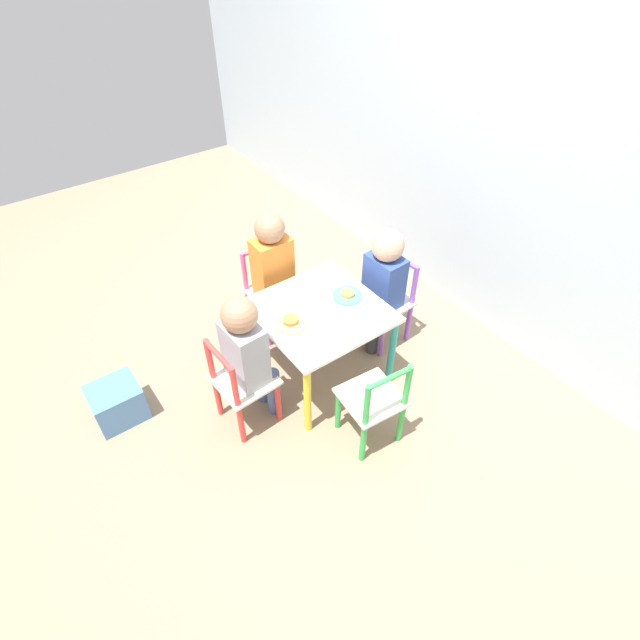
{
  "coord_description": "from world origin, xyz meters",
  "views": [
    {
      "loc": [
        1.48,
        -1.08,
        2.05
      ],
      "look_at": [
        0.0,
        0.0,
        0.39
      ],
      "focal_mm": 28.0,
      "sensor_mm": 36.0,
      "label": 1
    }
  ],
  "objects_px": {
    "chair_green": "(374,403)",
    "plate_front": "(291,322)",
    "chair_purple": "(387,302)",
    "child_left": "(274,268)",
    "child_front": "(248,350)",
    "chair_pink": "(270,292)",
    "plate_back": "(347,295)",
    "child_back": "(382,279)",
    "storage_bin": "(117,402)",
    "kids_table": "(320,320)",
    "chair_red": "(241,385)"
  },
  "relations": [
    {
      "from": "chair_pink",
      "to": "child_back",
      "type": "bearing_deg",
      "value": -47.95
    },
    {
      "from": "chair_red",
      "to": "child_left",
      "type": "bearing_deg",
      "value": -50.13
    },
    {
      "from": "chair_green",
      "to": "storage_bin",
      "type": "height_order",
      "value": "chair_green"
    },
    {
      "from": "kids_table",
      "to": "plate_back",
      "type": "relative_size",
      "value": 3.83
    },
    {
      "from": "child_left",
      "to": "chair_green",
      "type": "bearing_deg",
      "value": -93.08
    },
    {
      "from": "kids_table",
      "to": "child_front",
      "type": "distance_m",
      "value": 0.42
    },
    {
      "from": "chair_green",
      "to": "plate_front",
      "type": "distance_m",
      "value": 0.54
    },
    {
      "from": "plate_front",
      "to": "child_front",
      "type": "bearing_deg",
      "value": -84.26
    },
    {
      "from": "plate_back",
      "to": "child_front",
      "type": "bearing_deg",
      "value": -87.57
    },
    {
      "from": "chair_green",
      "to": "child_back",
      "type": "height_order",
      "value": "child_back"
    },
    {
      "from": "chair_purple",
      "to": "child_front",
      "type": "height_order",
      "value": "child_front"
    },
    {
      "from": "chair_purple",
      "to": "plate_back",
      "type": "relative_size",
      "value": 3.37
    },
    {
      "from": "chair_red",
      "to": "storage_bin",
      "type": "distance_m",
      "value": 0.65
    },
    {
      "from": "chair_green",
      "to": "plate_front",
      "type": "bearing_deg",
      "value": -69.95
    },
    {
      "from": "chair_red",
      "to": "chair_green",
      "type": "bearing_deg",
      "value": -139.4
    },
    {
      "from": "plate_front",
      "to": "chair_green",
      "type": "bearing_deg",
      "value": 14.67
    },
    {
      "from": "child_left",
      "to": "storage_bin",
      "type": "height_order",
      "value": "child_left"
    },
    {
      "from": "chair_purple",
      "to": "chair_pink",
      "type": "height_order",
      "value": "same"
    },
    {
      "from": "chair_red",
      "to": "storage_bin",
      "type": "height_order",
      "value": "chair_red"
    },
    {
      "from": "plate_back",
      "to": "storage_bin",
      "type": "xyz_separation_m",
      "value": [
        -0.36,
        -1.15,
        -0.37
      ]
    },
    {
      "from": "chair_red",
      "to": "plate_back",
      "type": "relative_size",
      "value": 3.37
    },
    {
      "from": "chair_red",
      "to": "child_back",
      "type": "xyz_separation_m",
      "value": [
        -0.05,
        0.9,
        0.19
      ]
    },
    {
      "from": "kids_table",
      "to": "chair_red",
      "type": "relative_size",
      "value": 1.14
    },
    {
      "from": "child_back",
      "to": "child_left",
      "type": "relative_size",
      "value": 0.94
    },
    {
      "from": "chair_pink",
      "to": "plate_front",
      "type": "distance_m",
      "value": 0.55
    },
    {
      "from": "kids_table",
      "to": "storage_bin",
      "type": "relative_size",
      "value": 2.51
    },
    {
      "from": "kids_table",
      "to": "plate_front",
      "type": "height_order",
      "value": "plate_front"
    },
    {
      "from": "kids_table",
      "to": "chair_green",
      "type": "relative_size",
      "value": 1.14
    },
    {
      "from": "chair_red",
      "to": "chair_green",
      "type": "height_order",
      "value": "same"
    },
    {
      "from": "child_left",
      "to": "plate_front",
      "type": "bearing_deg",
      "value": -112.11
    },
    {
      "from": "chair_purple",
      "to": "storage_bin",
      "type": "bearing_deg",
      "value": -105.5
    },
    {
      "from": "kids_table",
      "to": "plate_front",
      "type": "relative_size",
      "value": 3.62
    },
    {
      "from": "child_front",
      "to": "child_left",
      "type": "bearing_deg",
      "value": -46.46
    },
    {
      "from": "chair_green",
      "to": "plate_front",
      "type": "relative_size",
      "value": 3.18
    },
    {
      "from": "kids_table",
      "to": "child_back",
      "type": "relative_size",
      "value": 0.81
    },
    {
      "from": "chair_green",
      "to": "child_back",
      "type": "bearing_deg",
      "value": -127.66
    },
    {
      "from": "chair_pink",
      "to": "child_front",
      "type": "xyz_separation_m",
      "value": [
        0.5,
        -0.41,
        0.19
      ]
    },
    {
      "from": "chair_red",
      "to": "plate_front",
      "type": "distance_m",
      "value": 0.37
    },
    {
      "from": "chair_pink",
      "to": "plate_front",
      "type": "relative_size",
      "value": 3.18
    },
    {
      "from": "child_left",
      "to": "plate_back",
      "type": "height_order",
      "value": "child_left"
    },
    {
      "from": "chair_purple",
      "to": "child_left",
      "type": "relative_size",
      "value": 0.67
    },
    {
      "from": "chair_purple",
      "to": "child_left",
      "type": "distance_m",
      "value": 0.66
    },
    {
      "from": "plate_front",
      "to": "child_back",
      "type": "bearing_deg",
      "value": 91.81
    },
    {
      "from": "chair_purple",
      "to": "child_front",
      "type": "xyz_separation_m",
      "value": [
        0.05,
        -0.9,
        0.19
      ]
    },
    {
      "from": "child_back",
      "to": "plate_back",
      "type": "bearing_deg",
      "value": -88.26
    },
    {
      "from": "kids_table",
      "to": "chair_red",
      "type": "xyz_separation_m",
      "value": [
        0.03,
        -0.48,
        -0.14
      ]
    },
    {
      "from": "kids_table",
      "to": "plate_back",
      "type": "xyz_separation_m",
      "value": [
        0.0,
        0.17,
        0.07
      ]
    },
    {
      "from": "chair_purple",
      "to": "child_front",
      "type": "relative_size",
      "value": 0.69
    },
    {
      "from": "child_left",
      "to": "child_back",
      "type": "bearing_deg",
      "value": -43.99
    },
    {
      "from": "chair_pink",
      "to": "child_left",
      "type": "bearing_deg",
      "value": -90.0
    }
  ]
}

